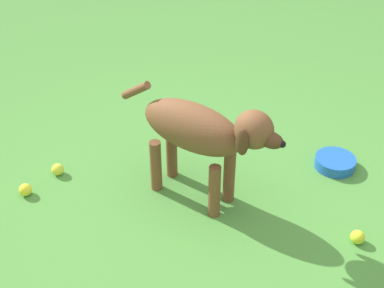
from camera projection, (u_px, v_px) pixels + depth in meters
The scene contains 6 objects.
ground at pixel (200, 219), 2.54m from camera, with size 14.00×14.00×0.00m, color #478438.
dog at pixel (201, 132), 2.43m from camera, with size 0.86×0.39×0.61m.
tennis_ball_0 at pixel (58, 169), 2.80m from camera, with size 0.07×0.07×0.07m, color #C8D435.
tennis_ball_1 at pixel (25, 190), 2.66m from camera, with size 0.07×0.07×0.07m, color yellow.
tennis_ball_2 at pixel (358, 237), 2.39m from camera, with size 0.07×0.07×0.07m, color #C7D82C.
water_bowl at pixel (335, 162), 2.86m from camera, with size 0.22×0.22×0.06m, color blue.
Camera 1 is at (-0.47, 1.80, 1.76)m, focal length 48.69 mm.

